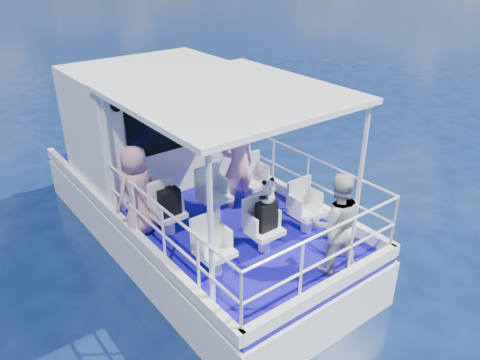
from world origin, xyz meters
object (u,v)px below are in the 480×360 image
at_px(backpack_center, 266,216).
at_px(panda, 268,191).
at_px(passenger_port_fwd, 137,191).
at_px(passenger_stbd_aft, 336,224).

relative_size(backpack_center, panda, 1.21).
height_order(passenger_port_fwd, backpack_center, passenger_port_fwd).
height_order(passenger_port_fwd, panda, passenger_port_fwd).
bearing_deg(passenger_stbd_aft, panda, -31.93).
height_order(passenger_stbd_aft, backpack_center, passenger_stbd_aft).
height_order(backpack_center, panda, panda).
bearing_deg(backpack_center, passenger_stbd_aft, -63.50).
bearing_deg(passenger_port_fwd, passenger_stbd_aft, 111.65).
distance_m(passenger_port_fwd, backpack_center, 2.07).
height_order(passenger_port_fwd, passenger_stbd_aft, passenger_stbd_aft).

